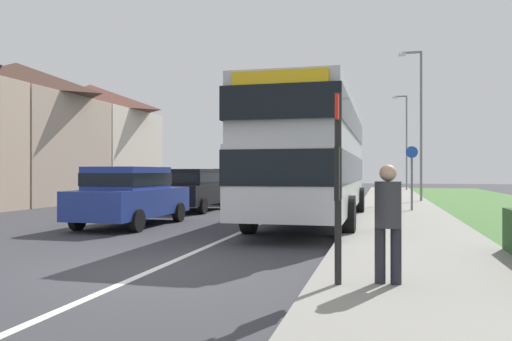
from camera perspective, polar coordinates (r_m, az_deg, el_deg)
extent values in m
plane|color=#38383D|center=(8.45, -11.38, -10.87)|extent=(120.00, 120.00, 0.00)
cube|color=silver|center=(15.98, 1.05, -5.75)|extent=(0.14, 60.00, 0.01)
cube|color=gray|center=(13.60, 16.71, -6.50)|extent=(3.20, 68.00, 0.12)
cube|color=#BCBCC1|center=(15.52, 6.45, -1.03)|extent=(2.50, 10.58, 1.65)
cube|color=#BCBCC1|center=(15.57, 6.45, 4.86)|extent=(2.45, 10.37, 1.55)
cube|color=black|center=(15.51, 6.45, 0.19)|extent=(2.52, 10.64, 0.76)
cube|color=black|center=(15.58, 6.45, 5.15)|extent=(2.52, 10.64, 0.72)
cube|color=gold|center=(10.50, 2.66, 10.00)|extent=(2.00, 0.08, 0.44)
cylinder|color=black|center=(18.98, 4.00, -3.35)|extent=(0.30, 1.00, 1.00)
cylinder|color=black|center=(18.71, 11.58, -3.40)|extent=(0.30, 1.00, 1.00)
cylinder|color=black|center=(12.94, -0.76, -4.88)|extent=(0.30, 1.00, 1.00)
cylinder|color=black|center=(12.54, 10.40, -5.03)|extent=(0.30, 1.00, 1.00)
cube|color=navy|center=(15.16, -13.76, -3.47)|extent=(1.78, 4.48, 0.77)
cube|color=navy|center=(14.94, -14.16, -0.82)|extent=(1.57, 2.47, 0.63)
cube|color=black|center=(14.94, -14.16, -0.94)|extent=(1.60, 2.49, 0.35)
cylinder|color=black|center=(16.82, -14.19, -4.45)|extent=(0.20, 0.60, 0.60)
cylinder|color=black|center=(16.07, -8.68, -4.66)|extent=(0.20, 0.60, 0.60)
cylinder|color=black|center=(14.43, -19.42, -5.17)|extent=(0.20, 0.60, 0.60)
cylinder|color=black|center=(13.56, -13.23, -5.51)|extent=(0.20, 0.60, 0.60)
cube|color=black|center=(20.32, -7.10, -2.64)|extent=(1.79, 4.12, 0.75)
cube|color=black|center=(20.10, -7.31, -0.71)|extent=(1.57, 2.26, 0.62)
cube|color=black|center=(20.11, -7.31, -0.80)|extent=(1.61, 2.29, 0.34)
cylinder|color=black|center=(21.84, -8.04, -3.45)|extent=(0.20, 0.60, 0.60)
cylinder|color=black|center=(21.25, -3.65, -3.54)|extent=(0.20, 0.60, 0.60)
cylinder|color=black|center=(19.50, -10.86, -3.85)|extent=(0.20, 0.60, 0.60)
cylinder|color=black|center=(18.84, -6.00, -3.99)|extent=(0.20, 0.60, 0.60)
cube|color=#19472D|center=(25.62, -2.14, -2.09)|extent=(1.79, 4.47, 0.77)
cube|color=#19472D|center=(25.39, -2.28, -0.53)|extent=(1.58, 2.46, 0.63)
cube|color=black|center=(25.39, -2.28, -0.60)|extent=(1.61, 2.49, 0.35)
cylinder|color=black|center=(27.21, -3.10, -2.78)|extent=(0.20, 0.60, 0.60)
cylinder|color=black|center=(26.75, 0.50, -2.83)|extent=(0.20, 0.60, 0.60)
cylinder|color=black|center=(24.58, -5.00, -3.07)|extent=(0.20, 0.60, 0.60)
cylinder|color=black|center=(24.06, -1.04, -3.14)|extent=(0.20, 0.60, 0.60)
cylinder|color=#23232D|center=(6.91, 13.76, -9.72)|extent=(0.14, 0.14, 0.85)
cylinder|color=#23232D|center=(6.91, 15.44, -9.72)|extent=(0.14, 0.14, 0.85)
cylinder|color=#333338|center=(6.83, 14.60, -3.71)|extent=(0.34, 0.34, 0.60)
sphere|color=tan|center=(6.81, 14.60, -0.27)|extent=(0.22, 0.22, 0.22)
cylinder|color=black|center=(6.65, 9.19, -2.52)|extent=(0.09, 0.09, 2.60)
cube|color=red|center=(6.69, 9.19, 6.93)|extent=(0.04, 0.44, 0.32)
cube|color=black|center=(6.66, 9.21, -0.36)|extent=(0.06, 0.52, 0.68)
cylinder|color=slate|center=(19.88, 17.09, -1.61)|extent=(0.08, 0.08, 2.10)
cylinder|color=blue|center=(19.88, 17.09, 1.99)|extent=(0.44, 0.03, 0.44)
cylinder|color=slate|center=(26.41, 18.05, 4.65)|extent=(0.12, 0.12, 7.52)
cube|color=slate|center=(26.95, 17.07, 12.55)|extent=(0.90, 0.10, 0.10)
cube|color=silver|center=(26.91, 16.09, 12.41)|extent=(0.36, 0.20, 0.14)
cylinder|color=slate|center=(41.73, 16.55, 2.93)|extent=(0.12, 0.12, 7.55)
cube|color=slate|center=(42.07, 15.93, 8.00)|extent=(0.90, 0.10, 0.10)
cube|color=silver|center=(42.05, 15.31, 7.91)|extent=(0.36, 0.20, 0.14)
cube|color=tan|center=(27.88, -25.33, 2.09)|extent=(6.82, 6.43, 5.27)
pyramid|color=#4C3328|center=(28.23, -25.33, 9.19)|extent=(6.82, 6.43, 1.71)
cube|color=beige|center=(33.22, -18.14, 1.74)|extent=(6.82, 6.43, 5.27)
pyramid|color=brown|center=(33.51, -18.14, 7.72)|extent=(6.82, 6.43, 1.71)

